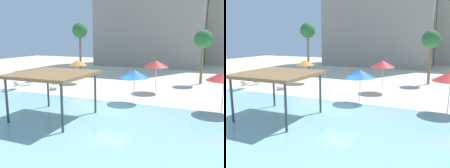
{
  "view_description": "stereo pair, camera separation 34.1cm",
  "coord_description": "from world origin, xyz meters",
  "views": [
    {
      "loc": [
        6.84,
        -15.59,
        4.9
      ],
      "look_at": [
        -0.65,
        2.0,
        1.3
      ],
      "focal_mm": 39.42,
      "sensor_mm": 36.0,
      "label": 1
    },
    {
      "loc": [
        7.16,
        -15.45,
        4.9
      ],
      "look_at": [
        -0.65,
        2.0,
        1.3
      ],
      "focal_mm": 39.42,
      "sensor_mm": 36.0,
      "label": 2
    }
  ],
  "objects": [
    {
      "name": "hotel_block_0",
      "position": [
        -4.4,
        29.33,
        10.86
      ],
      "size": [
        18.34,
        11.2,
        21.72
      ],
      "primitive_type": "cube",
      "color": "#9E9384",
      "rests_on": "ground"
    },
    {
      "name": "shade_pavilion",
      "position": [
        -2.15,
        -3.54,
        2.67
      ],
      "size": [
        4.46,
        4.46,
        2.84
      ],
      "color": "#42474C",
      "rests_on": "ground"
    },
    {
      "name": "palm_tree_1",
      "position": [
        -9.33,
        12.0,
        5.65
      ],
      "size": [
        1.9,
        1.9,
        6.78
      ],
      "color": "brown",
      "rests_on": "ground"
    },
    {
      "name": "lounge_chair_1",
      "position": [
        -7.6,
        4.03,
        0.33
      ],
      "size": [
        1.48,
        1.94,
        0.74
      ],
      "rotation": [
        0.0,
        0.0,
        -1.04
      ],
      "color": "white",
      "rests_on": "ground"
    },
    {
      "name": "beach_umbrella_red_0",
      "position": [
        1.84,
        6.35,
        2.59
      ],
      "size": [
        2.24,
        2.24,
        2.9
      ],
      "color": "silver",
      "rests_on": "ground"
    },
    {
      "name": "ground_plane",
      "position": [
        0.0,
        0.0,
        0.0
      ],
      "size": [
        80.0,
        80.0,
        0.0
      ],
      "primitive_type": "plane",
      "color": "beige"
    },
    {
      "name": "lounge_chair_3",
      "position": [
        -10.86,
        1.8,
        0.33
      ],
      "size": [
        0.66,
        1.91,
        0.74
      ],
      "rotation": [
        0.0,
        0.0,
        -1.54
      ],
      "color": "white",
      "rests_on": "ground"
    },
    {
      "name": "lounge_chair_2",
      "position": [
        -11.44,
        4.06,
        0.33
      ],
      "size": [
        1.46,
        1.95,
        0.74
      ],
      "rotation": [
        0.0,
        0.0,
        -2.09
      ],
      "color": "white",
      "rests_on": "ground"
    },
    {
      "name": "beach_umbrella_blue_3",
      "position": [
        1.21,
        1.93,
        2.23
      ],
      "size": [
        2.2,
        2.2,
        2.54
      ],
      "color": "silver",
      "rests_on": "ground"
    },
    {
      "name": "beach_umbrella_orange_1",
      "position": [
        -6.94,
        7.37,
        2.25
      ],
      "size": [
        2.03,
        2.03,
        2.54
      ],
      "color": "silver",
      "rests_on": "ground"
    },
    {
      "name": "palm_tree_0",
      "position": [
        5.41,
        12.23,
        4.64
      ],
      "size": [
        1.9,
        1.9,
        5.72
      ],
      "color": "brown",
      "rests_on": "ground"
    },
    {
      "name": "lagoon_water",
      "position": [
        0.0,
        -5.25,
        0.02
      ],
      "size": [
        44.0,
        13.5,
        0.04
      ],
      "primitive_type": "cube",
      "color": "#8CC6CC",
      "rests_on": "ground"
    }
  ]
}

